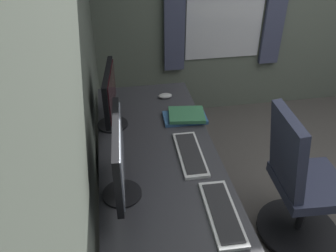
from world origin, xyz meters
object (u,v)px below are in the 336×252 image
mouse_main (165,96)px  monitor_primary (119,157)px  keyboard_main (190,154)px  office_chair (299,186)px  drawer_pedestal (152,185)px  keyboard_spare (222,213)px  monitor_secondary (110,95)px  book_stack_near (186,116)px

mouse_main → monitor_primary: bearing=158.5°
keyboard_main → office_chair: bearing=-97.5°
drawer_pedestal → keyboard_spare: bearing=-158.8°
monitor_primary → mouse_main: 1.06m
monitor_secondary → keyboard_main: bearing=-132.9°
keyboard_spare → office_chair: bearing=-60.1°
keyboard_spare → book_stack_near: bearing=-0.5°
monitor_secondary → book_stack_near: size_ratio=1.58×
keyboard_main → keyboard_spare: same height
monitor_primary → mouse_main: monitor_primary is taller
drawer_pedestal → office_chair: size_ratio=0.72×
keyboard_spare → office_chair: 0.81m
monitor_primary → office_chair: bearing=-81.9°
keyboard_spare → office_chair: size_ratio=0.44×
monitor_primary → keyboard_main: bearing=-58.4°
monitor_secondary → office_chair: (-0.49, -1.14, -0.50)m
monitor_primary → keyboard_spare: 0.56m
monitor_primary → keyboard_main: (0.25, -0.41, -0.23)m
monitor_primary → book_stack_near: bearing=-36.0°
monitor_primary → monitor_secondary: bearing=1.9°
drawer_pedestal → monitor_secondary: monitor_secondary is taller
monitor_secondary → keyboard_spare: (-0.87, -0.48, -0.22)m
keyboard_main → office_chair: office_chair is taller
keyboard_main → keyboard_spare: 0.47m
monitor_secondary → book_stack_near: bearing=-91.2°
monitor_secondary → office_chair: bearing=-113.5°
monitor_secondary → book_stack_near: (-0.01, -0.49, -0.20)m
drawer_pedestal → office_chair: office_chair is taller
drawer_pedestal → keyboard_main: size_ratio=1.64×
monitor_secondary → keyboard_spare: monitor_secondary is taller
drawer_pedestal → monitor_secondary: 0.68m
keyboard_spare → mouse_main: size_ratio=4.08×
keyboard_spare → office_chair: (0.38, -0.65, -0.28)m
monitor_primary → monitor_secondary: (0.65, 0.02, -0.02)m
monitor_secondary → monitor_primary: bearing=-178.1°
keyboard_main → office_chair: size_ratio=0.44×
monitor_primary → book_stack_near: size_ratio=1.78×
drawer_pedestal → office_chair: 0.96m
monitor_secondary → mouse_main: bearing=-52.4°
mouse_main → drawer_pedestal: bearing=161.0°
monitor_secondary → mouse_main: 0.55m
keyboard_main → keyboard_spare: size_ratio=1.00×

